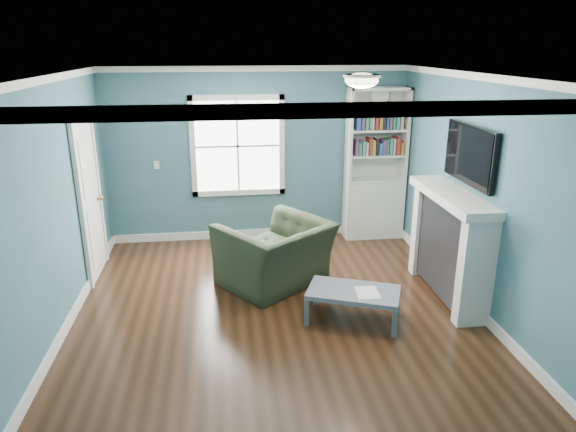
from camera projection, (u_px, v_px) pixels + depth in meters
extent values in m
plane|color=black|center=(276.00, 314.00, 5.78)|extent=(5.00, 5.00, 0.00)
plane|color=#376168|center=(258.00, 155.00, 7.72)|extent=(4.50, 0.00, 4.50)
plane|color=#376168|center=(319.00, 328.00, 3.02)|extent=(4.50, 0.00, 4.50)
plane|color=#376168|center=(50.00, 212.00, 5.10)|extent=(0.00, 5.00, 5.00)
plane|color=#376168|center=(478.00, 196.00, 5.64)|extent=(0.00, 5.00, 5.00)
plane|color=white|center=(274.00, 75.00, 4.96)|extent=(5.00, 5.00, 0.00)
cube|color=white|center=(259.00, 233.00, 8.10)|extent=(4.50, 0.03, 0.12)
cube|color=white|center=(69.00, 322.00, 5.49)|extent=(0.03, 5.00, 0.12)
cube|color=white|center=(465.00, 297.00, 6.03)|extent=(0.03, 5.00, 0.12)
cube|color=white|center=(256.00, 69.00, 7.30)|extent=(4.50, 0.04, 0.08)
cube|color=white|center=(324.00, 111.00, 2.64)|extent=(4.50, 0.04, 0.08)
cube|color=white|center=(33.00, 82.00, 4.70)|extent=(0.04, 5.00, 0.08)
cube|color=white|center=(491.00, 78.00, 5.24)|extent=(0.04, 5.00, 0.08)
cube|color=white|center=(238.00, 146.00, 7.63)|extent=(1.24, 0.01, 1.34)
cube|color=white|center=(193.00, 147.00, 7.54)|extent=(0.08, 0.06, 1.50)
cube|color=white|center=(282.00, 145.00, 7.70)|extent=(0.08, 0.06, 1.50)
cube|color=white|center=(239.00, 192.00, 7.84)|extent=(1.40, 0.06, 0.08)
cube|color=white|center=(236.00, 98.00, 7.39)|extent=(1.40, 0.06, 0.08)
cube|color=white|center=(238.00, 146.00, 7.62)|extent=(1.24, 0.03, 0.03)
cube|color=white|center=(238.00, 146.00, 7.62)|extent=(0.03, 0.03, 1.34)
cube|color=silver|center=(373.00, 209.00, 8.01)|extent=(0.90, 0.35, 0.90)
cube|color=silver|center=(349.00, 136.00, 7.60)|extent=(0.04, 0.35, 1.40)
cube|color=silver|center=(405.00, 135.00, 7.70)|extent=(0.04, 0.35, 1.40)
cube|color=silver|center=(374.00, 134.00, 7.80)|extent=(0.90, 0.02, 1.40)
cube|color=silver|center=(380.00, 89.00, 7.43)|extent=(0.90, 0.35, 0.04)
cube|color=silver|center=(375.00, 180.00, 7.86)|extent=(0.84, 0.33, 0.03)
cube|color=silver|center=(376.00, 155.00, 7.74)|extent=(0.84, 0.33, 0.03)
cube|color=silver|center=(377.00, 130.00, 7.62)|extent=(0.84, 0.33, 0.03)
cube|color=silver|center=(379.00, 105.00, 7.51)|extent=(0.84, 0.33, 0.03)
cube|color=#593366|center=(377.00, 147.00, 7.68)|extent=(0.70, 0.25, 0.22)
cube|color=#33723F|center=(378.00, 122.00, 7.56)|extent=(0.70, 0.25, 0.22)
cylinder|color=beige|center=(380.00, 96.00, 7.42)|extent=(0.26, 0.06, 0.26)
cube|color=black|center=(450.00, 249.00, 6.03)|extent=(0.30, 1.20, 1.10)
cube|color=black|center=(447.00, 265.00, 6.09)|extent=(0.22, 0.65, 0.70)
cube|color=silver|center=(476.00, 273.00, 5.40)|extent=(0.36, 0.16, 1.20)
cube|color=silver|center=(427.00, 230.00, 6.66)|extent=(0.36, 0.16, 1.20)
cube|color=silver|center=(453.00, 196.00, 5.82)|extent=(0.44, 1.58, 0.10)
cube|color=black|center=(470.00, 155.00, 5.69)|extent=(0.06, 1.10, 0.65)
cube|color=silver|center=(90.00, 199.00, 6.50)|extent=(0.04, 0.80, 2.05)
cube|color=white|center=(82.00, 210.00, 6.08)|extent=(0.05, 0.08, 2.13)
cube|color=white|center=(98.00, 189.00, 6.93)|extent=(0.05, 0.08, 2.13)
cube|color=white|center=(80.00, 114.00, 6.17)|extent=(0.05, 0.98, 0.08)
sphere|color=#BF8C3F|center=(100.00, 198.00, 6.82)|extent=(0.07, 0.07, 0.07)
ellipsoid|color=white|center=(362.00, 80.00, 5.18)|extent=(0.34, 0.34, 0.15)
cylinder|color=white|center=(362.00, 76.00, 5.17)|extent=(0.38, 0.38, 0.03)
cube|color=white|center=(157.00, 165.00, 7.56)|extent=(0.08, 0.01, 0.12)
imported|color=black|center=(275.00, 244.00, 6.35)|extent=(1.47, 1.39, 1.08)
cube|color=#505860|center=(307.00, 312.00, 5.51)|extent=(0.07, 0.07, 0.30)
cube|color=#505860|center=(394.00, 323.00, 5.29)|extent=(0.07, 0.07, 0.30)
cube|color=#505860|center=(316.00, 292.00, 5.95)|extent=(0.07, 0.07, 0.30)
cube|color=#505860|center=(397.00, 302.00, 5.73)|extent=(0.07, 0.07, 0.30)
cube|color=#535E6A|center=(354.00, 292.00, 5.57)|extent=(1.11, 0.86, 0.05)
cube|color=white|center=(367.00, 292.00, 5.50)|extent=(0.26, 0.32, 0.00)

